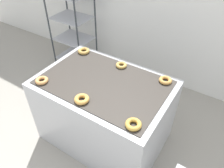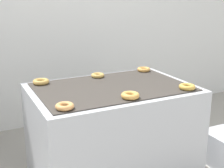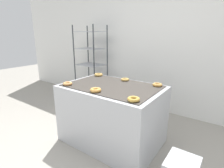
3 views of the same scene
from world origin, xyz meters
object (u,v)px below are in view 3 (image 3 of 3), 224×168
donut_near_right (134,99)px  donut_far_left (99,75)px  donut_near_center (96,90)px  donut_far_right (157,85)px  fryer_machine (112,114)px  baking_rack_cart (91,65)px  donut_near_left (68,84)px  donut_far_center (125,79)px

donut_near_right → donut_far_left: size_ratio=0.96×
donut_near_center → donut_far_right: 0.83m
donut_near_center → donut_far_right: donut_near_center is taller
fryer_machine → baking_rack_cart: bearing=142.0°
baking_rack_cart → donut_far_left: 1.00m
baking_rack_cart → donut_near_left: baking_rack_cart is taller
donut_far_right → donut_near_center: bearing=-128.2°
donut_near_left → donut_far_left: size_ratio=0.92×
donut_near_center → donut_far_center: size_ratio=1.13×
donut_far_left → donut_far_right: bearing=0.0°
donut_near_center → donut_near_right: 0.51m
donut_near_right → baking_rack_cart: bearing=143.4°
donut_near_center → donut_far_center: donut_near_center is taller
donut_near_center → donut_far_center: 0.64m
donut_near_left → donut_near_right: (1.01, -0.00, 0.00)m
fryer_machine → donut_far_left: size_ratio=9.61×
fryer_machine → donut_far_center: bearing=88.2°
donut_near_left → donut_far_center: 0.82m
donut_near_left → donut_near_center: (0.49, 0.00, 0.00)m
baking_rack_cart → donut_near_left: bearing=-60.0°
fryer_machine → donut_near_left: bearing=-147.2°
fryer_machine → baking_rack_cart: size_ratio=0.78×
baking_rack_cart → donut_near_center: (1.25, -1.31, 0.00)m
donut_near_center → donut_far_left: 0.82m
donut_far_left → donut_far_center: (0.51, -0.01, -0.00)m
baking_rack_cart → donut_near_left: 1.51m
baking_rack_cart → donut_near_left: (0.76, -1.31, 0.00)m
donut_far_center → donut_near_left: bearing=-128.7°
donut_near_right → donut_far_right: size_ratio=1.03×
donut_near_left → donut_far_center: (0.51, 0.64, -0.00)m
donut_near_center → baking_rack_cart: bearing=133.7°
baking_rack_cart → donut_near_center: 1.81m
baking_rack_cart → donut_far_center: (1.27, -0.67, -0.00)m
baking_rack_cart → fryer_machine: bearing=-38.0°
donut_near_left → donut_far_center: bearing=51.3°
donut_near_right → donut_near_left: bearing=179.9°
donut_near_left → donut_far_center: donut_near_left is taller
baking_rack_cart → donut_far_left: bearing=-41.0°
baking_rack_cart → donut_far_right: bearing=-20.5°
baking_rack_cart → donut_far_left: (0.76, -0.66, 0.00)m
donut_near_left → donut_far_left: bearing=90.0°
donut_near_right → donut_far_center: 0.81m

